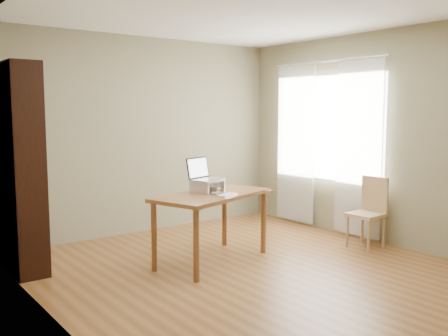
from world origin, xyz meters
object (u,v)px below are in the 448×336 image
Objects in this scene: cat at (205,187)px; chair at (369,210)px; keyboard at (227,195)px; desk at (212,203)px; bookshelf at (19,168)px; laptop at (204,174)px.

chair is at bearing -28.97° from cat.
desk is at bearing 76.47° from keyboard.
cat is at bearing -27.02° from bookshelf.
chair is at bearing -36.43° from desk.
cat reaches higher than desk.
keyboard is at bearing -88.76° from cat.
bookshelf is at bearing 146.44° from cat.
keyboard is (1.74, -1.20, -0.29)m from bookshelf.
chair is at bearing -24.66° from bookshelf.
keyboard is 0.61× the size of cat.
bookshelf reaches higher than desk.
chair is at bearing -40.20° from laptop.
laptop reaches higher than cat.
laptop is 0.85× the size of cat.
bookshelf is at bearing 137.13° from laptop.
chair is (1.85, -0.66, -0.20)m from desk.
bookshelf is 7.37× the size of keyboard.
keyboard is (0.03, -0.22, 0.11)m from desk.
keyboard is at bearing -101.90° from laptop.
laptop is 0.14m from cat.
cat is at bearing -132.30° from laptop.
cat is (-0.01, 0.11, 0.16)m from desk.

